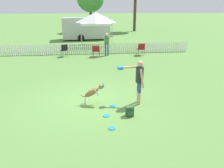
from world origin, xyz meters
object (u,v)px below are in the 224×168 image
at_px(frisbee_midfield, 106,116).
at_px(frisbee_near_handler, 112,128).
at_px(folding_chair_green_right, 64,49).
at_px(spectator_standing, 107,42).
at_px(frisbee_near_dog, 113,106).
at_px(folding_chair_center, 141,48).
at_px(canopy_tent_main, 96,19).
at_px(backpack_on_grass, 130,111).
at_px(handler_person, 138,77).
at_px(equipment_trailer, 86,28).
at_px(leaping_dog, 93,92).
at_px(folding_chair_blue_left, 96,50).

bearing_deg(frisbee_midfield, frisbee_near_handler, -83.12).
height_order(folding_chair_green_right, spectator_standing, spectator_standing).
xyz_separation_m(frisbee_near_dog, folding_chair_center, (3.13, 8.55, 0.53)).
xyz_separation_m(frisbee_near_dog, folding_chair_green_right, (-2.49, 8.71, 0.54)).
bearing_deg(canopy_tent_main, folding_chair_green_right, -117.97).
relative_size(frisbee_near_handler, frisbee_near_dog, 1.00).
bearing_deg(backpack_on_grass, canopy_tent_main, 91.69).
distance_m(handler_person, spectator_standing, 8.62).
distance_m(canopy_tent_main, spectator_standing, 4.93).
xyz_separation_m(frisbee_near_handler, equipment_trailer, (-0.70, 19.15, 1.23)).
xyz_separation_m(handler_person, backpack_on_grass, (-0.49, -0.99, -0.86)).
bearing_deg(canopy_tent_main, spectator_standing, -83.19).
relative_size(folding_chair_center, spectator_standing, 0.54).
bearing_deg(leaping_dog, equipment_trailer, -176.22).
distance_m(leaping_dog, frisbee_midfield, 1.18).
height_order(handler_person, canopy_tent_main, canopy_tent_main).
bearing_deg(equipment_trailer, backpack_on_grass, -91.33).
bearing_deg(folding_chair_blue_left, leaping_dog, 94.70).
height_order(frisbee_near_dog, equipment_trailer, equipment_trailer).
height_order(frisbee_near_dog, folding_chair_green_right, folding_chair_green_right).
bearing_deg(folding_chair_blue_left, canopy_tent_main, -84.63).
relative_size(folding_chair_blue_left, folding_chair_center, 0.91).
relative_size(folding_chair_center, equipment_trailer, 0.15).
bearing_deg(spectator_standing, handler_person, 107.15).
xyz_separation_m(spectator_standing, equipment_trailer, (-1.51, 8.79, 0.24)).
distance_m(handler_person, canopy_tent_main, 13.41).
xyz_separation_m(folding_chair_blue_left, canopy_tent_main, (0.25, 5.05, 1.93)).
height_order(frisbee_midfield, backpack_on_grass, backpack_on_grass).
bearing_deg(handler_person, frisbee_near_dog, 103.08).
height_order(handler_person, spectator_standing, spectator_standing).
bearing_deg(frisbee_near_handler, frisbee_midfield, 96.88).
bearing_deg(folding_chair_green_right, folding_chair_center, 156.14).
xyz_separation_m(handler_person, canopy_tent_main, (-0.91, 13.30, 1.39)).
relative_size(folding_chair_green_right, spectator_standing, 0.55).
bearing_deg(frisbee_near_dog, folding_chair_center, 69.90).
bearing_deg(frisbee_near_handler, folding_chair_center, 71.75).
bearing_deg(folding_chair_center, frisbee_midfield, 66.92).
bearing_deg(frisbee_midfield, canopy_tent_main, 88.59).
bearing_deg(folding_chair_center, canopy_tent_main, -60.70).
xyz_separation_m(handler_person, frisbee_near_handler, (-1.16, -1.74, -1.01)).
bearing_deg(canopy_tent_main, leaping_dog, -93.26).
height_order(folding_chair_center, canopy_tent_main, canopy_tent_main).
relative_size(frisbee_near_dog, canopy_tent_main, 0.07).
bearing_deg(equipment_trailer, frisbee_near_dog, -92.64).
xyz_separation_m(frisbee_near_dog, spectator_standing, (0.60, 8.78, 0.99)).
distance_m(folding_chair_center, canopy_tent_main, 6.10).
height_order(canopy_tent_main, spectator_standing, canopy_tent_main).
xyz_separation_m(handler_person, equipment_trailer, (-1.86, 17.40, 0.22)).
distance_m(folding_chair_blue_left, folding_chair_green_right, 2.30).
distance_m(leaping_dog, folding_chair_blue_left, 8.19).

